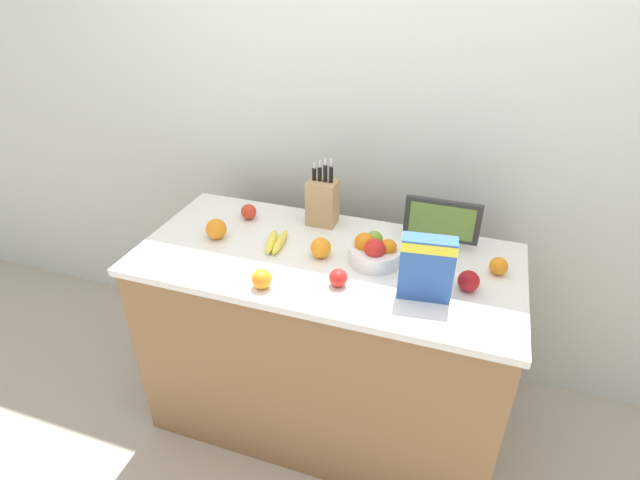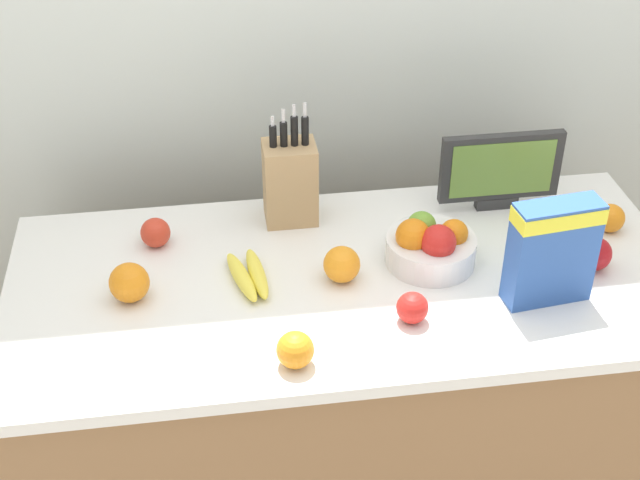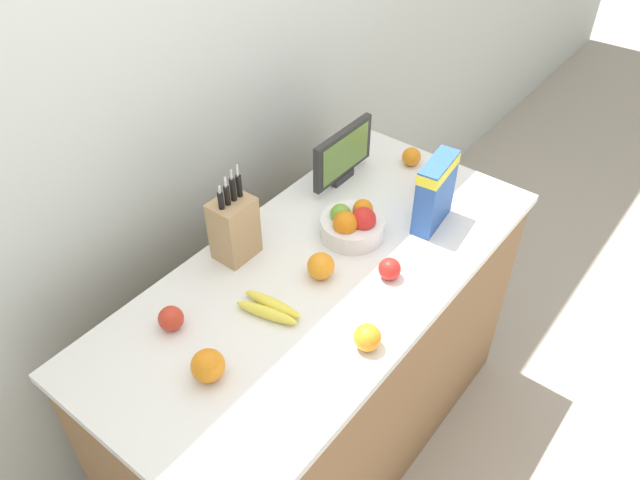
# 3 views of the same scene
# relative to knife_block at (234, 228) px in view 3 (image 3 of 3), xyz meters

# --- Properties ---
(ground_plane) EXTENTS (14.00, 14.00, 0.00)m
(ground_plane) POSITION_rel_knife_block_xyz_m (0.10, -0.26, -1.04)
(ground_plane) COLOR #B2A899
(wall_back) EXTENTS (9.00, 0.06, 2.60)m
(wall_back) POSITION_rel_knife_block_xyz_m (0.10, 0.32, 0.26)
(wall_back) COLOR silver
(wall_back) RESTS_ON ground_plane
(counter) EXTENTS (1.55, 0.72, 0.93)m
(counter) POSITION_rel_knife_block_xyz_m (0.10, -0.26, -0.57)
(counter) COLOR olive
(counter) RESTS_ON ground_plane
(knife_block) EXTENTS (0.13, 0.10, 0.31)m
(knife_block) POSITION_rel_knife_block_xyz_m (0.00, 0.00, 0.00)
(knife_block) COLOR tan
(knife_block) RESTS_ON counter
(small_monitor) EXTENTS (0.31, 0.03, 0.21)m
(small_monitor) POSITION_rel_knife_block_xyz_m (0.52, -0.03, 0.00)
(small_monitor) COLOR #2D2D2D
(small_monitor) RESTS_ON counter
(cereal_box) EXTENTS (0.19, 0.09, 0.24)m
(cereal_box) POSITION_rel_knife_block_xyz_m (0.51, -0.40, 0.03)
(cereal_box) COLOR #2D56A8
(cereal_box) RESTS_ON counter
(fruit_bowl) EXTENTS (0.21, 0.21, 0.12)m
(fruit_bowl) POSITION_rel_knife_block_xyz_m (0.29, -0.23, -0.06)
(fruit_bowl) COLOR silver
(fruit_bowl) RESTS_ON counter
(banana_bunch) EXTENTS (0.10, 0.20, 0.03)m
(banana_bunch) POSITION_rel_knife_block_xyz_m (-0.12, -0.25, -0.09)
(banana_bunch) COLOR yellow
(banana_bunch) RESTS_ON counter
(apple_near_bananas) EXTENTS (0.07, 0.07, 0.07)m
(apple_near_bananas) POSITION_rel_knife_block_xyz_m (-0.33, -0.07, -0.07)
(apple_near_bananas) COLOR red
(apple_near_bananas) RESTS_ON counter
(apple_leftmost) EXTENTS (0.08, 0.08, 0.08)m
(apple_leftmost) POSITION_rel_knife_block_xyz_m (0.66, -0.31, -0.07)
(apple_leftmost) COLOR #A31419
(apple_leftmost) RESTS_ON counter
(apple_rear) EXTENTS (0.07, 0.07, 0.07)m
(apple_rear) POSITION_rel_knife_block_xyz_m (0.21, -0.43, -0.07)
(apple_rear) COLOR red
(apple_rear) RESTS_ON counter
(orange_mid_left) EXTENTS (0.08, 0.08, 0.08)m
(orange_mid_left) POSITION_rel_knife_block_xyz_m (0.08, -0.27, -0.07)
(orange_mid_left) COLOR orange
(orange_mid_left) RESTS_ON counter
(orange_mid_right) EXTENTS (0.08, 0.08, 0.08)m
(orange_mid_right) POSITION_rel_knife_block_xyz_m (-0.05, -0.53, -0.07)
(orange_mid_right) COLOR orange
(orange_mid_right) RESTS_ON counter
(orange_front_right) EXTENTS (0.07, 0.07, 0.07)m
(orange_front_right) POSITION_rel_knife_block_xyz_m (0.76, -0.17, -0.07)
(orange_front_right) COLOR orange
(orange_front_right) RESTS_ON counter
(orange_back_center) EXTENTS (0.09, 0.09, 0.09)m
(orange_back_center) POSITION_rel_knife_block_xyz_m (-0.38, -0.27, -0.06)
(orange_back_center) COLOR orange
(orange_back_center) RESTS_ON counter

